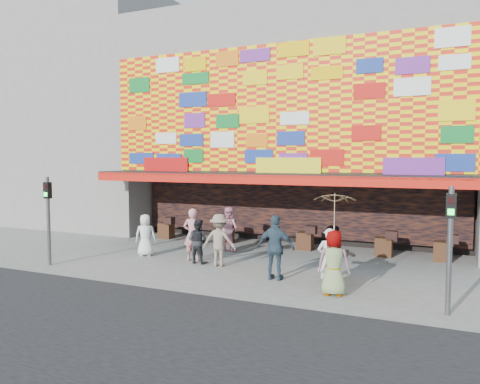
{
  "coord_description": "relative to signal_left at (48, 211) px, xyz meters",
  "views": [
    {
      "loc": [
        6.16,
        -13.15,
        3.65
      ],
      "look_at": [
        -0.66,
        2.0,
        2.42
      ],
      "focal_mm": 35.0,
      "sensor_mm": 36.0,
      "label": 1
    }
  ],
  "objects": [
    {
      "name": "road_strip",
      "position": [
        6.2,
        -5.0,
        -1.85
      ],
      "size": [
        30.0,
        8.0,
        0.02
      ],
      "primitive_type": "cube",
      "color": "black",
      "rests_on": "ground"
    },
    {
      "name": "shop_building",
      "position": [
        6.2,
        9.68,
        3.37
      ],
      "size": [
        15.2,
        9.4,
        10.0
      ],
      "color": "gray",
      "rests_on": "ground"
    },
    {
      "name": "ped_c",
      "position": [
        4.46,
        2.33,
        -1.09
      ],
      "size": [
        0.77,
        0.61,
        1.53
      ],
      "primitive_type": "imported",
      "rotation": [
        0.0,
        0.0,
        3.1
      ],
      "color": "black",
      "rests_on": "ground"
    },
    {
      "name": "ground",
      "position": [
        6.2,
        1.5,
        -1.86
      ],
      "size": [
        90.0,
        90.0,
        0.0
      ],
      "primitive_type": "plane",
      "color": "slate",
      "rests_on": "ground"
    },
    {
      "name": "ped_h",
      "position": [
        9.38,
        0.92,
        -1.0
      ],
      "size": [
        0.72,
        0.57,
        1.72
      ],
      "primitive_type": "imported",
      "rotation": [
        0.0,
        0.0,
        3.43
      ],
      "color": "silver",
      "rests_on": "ground"
    },
    {
      "name": "signal_left",
      "position": [
        0.0,
        0.0,
        0.0
      ],
      "size": [
        0.22,
        0.2,
        3.0
      ],
      "color": "#59595B",
      "rests_on": "ground"
    },
    {
      "name": "parasol",
      "position": [
        9.62,
        0.48,
        0.36
      ],
      "size": [
        1.43,
        1.44,
        1.98
      ],
      "color": "beige",
      "rests_on": "ground"
    },
    {
      "name": "signal_right",
      "position": [
        12.4,
        0.0,
        0.0
      ],
      "size": [
        0.22,
        0.2,
        3.0
      ],
      "color": "#59595B",
      "rests_on": "ground"
    },
    {
      "name": "ped_g",
      "position": [
        9.62,
        0.48,
        -0.99
      ],
      "size": [
        0.93,
        0.69,
        1.75
      ],
      "primitive_type": "imported",
      "rotation": [
        0.0,
        0.0,
        3.3
      ],
      "color": "gray",
      "rests_on": "ground"
    },
    {
      "name": "ped_f",
      "position": [
        9.28,
        1.82,
        -1.02
      ],
      "size": [
        1.53,
        1.37,
        1.68
      ],
      "primitive_type": "imported",
      "rotation": [
        0.0,
        0.0,
        2.46
      ],
      "color": "gray",
      "rests_on": "ground"
    },
    {
      "name": "neighbor_left",
      "position": [
        -6.8,
        9.5,
        4.14
      ],
      "size": [
        11.0,
        8.0,
        12.0
      ],
      "primitive_type": "cube",
      "color": "gray",
      "rests_on": "ground"
    },
    {
      "name": "ped_a",
      "position": [
        2.1,
        2.57,
        -1.08
      ],
      "size": [
        0.9,
        0.78,
        1.56
      ],
      "primitive_type": "imported",
      "rotation": [
        0.0,
        0.0,
        3.6
      ],
      "color": "white",
      "rests_on": "ground"
    },
    {
      "name": "ped_b",
      "position": [
        4.11,
        2.59,
        -0.93
      ],
      "size": [
        0.77,
        0.6,
        1.86
      ],
      "primitive_type": "imported",
      "rotation": [
        0.0,
        0.0,
        3.4
      ],
      "color": "#D08987",
      "rests_on": "ground"
    },
    {
      "name": "ped_d",
      "position": [
        5.35,
        2.21,
        -0.98
      ],
      "size": [
        1.23,
        0.82,
        1.76
      ],
      "primitive_type": "imported",
      "rotation": [
        0.0,
        0.0,
        3.3
      ],
      "color": "gray",
      "rests_on": "ground"
    },
    {
      "name": "ped_e",
      "position": [
        7.68,
        1.33,
        -0.89
      ],
      "size": [
        1.15,
        0.51,
        1.95
      ],
      "primitive_type": "imported",
      "rotation": [
        0.0,
        0.0,
        3.17
      ],
      "color": "#324657",
      "rests_on": "ground"
    },
    {
      "name": "ped_i",
      "position": [
        4.51,
        4.69,
        -0.99
      ],
      "size": [
        0.99,
        0.87,
        1.73
      ],
      "primitive_type": "imported",
      "rotation": [
        0.0,
        0.0,
        2.86
      ],
      "color": "pink",
      "rests_on": "ground"
    }
  ]
}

